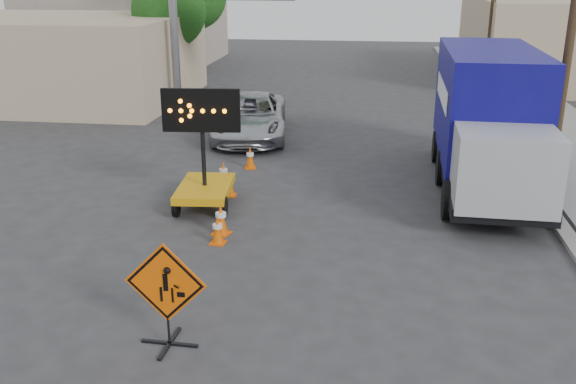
% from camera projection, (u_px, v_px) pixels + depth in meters
% --- Properties ---
extents(ground, '(100.00, 100.00, 0.00)m').
position_uv_depth(ground, '(230.00, 323.00, 11.74)').
color(ground, '#2D2D30').
rests_on(ground, ground).
extents(curb_right, '(0.40, 60.00, 0.12)m').
position_uv_depth(curb_right, '(498.00, 135.00, 24.82)').
color(curb_right, gray).
rests_on(curb_right, ground).
extents(sidewalk_right, '(4.00, 60.00, 0.15)m').
position_uv_depth(sidewalk_right, '(560.00, 137.00, 24.51)').
color(sidewalk_right, gray).
rests_on(sidewalk_right, ground).
extents(storefront_left_near, '(14.00, 10.00, 4.00)m').
position_uv_depth(storefront_left_near, '(41.00, 58.00, 31.62)').
color(storefront_left_near, tan).
rests_on(storefront_left_near, ground).
extents(storefront_left_far, '(12.00, 10.00, 4.40)m').
position_uv_depth(storefront_left_far, '(127.00, 29.00, 44.79)').
color(storefront_left_far, '#A6968A').
rests_on(storefront_left_far, ground).
extents(building_right_far, '(10.00, 14.00, 4.60)m').
position_uv_depth(building_right_far, '(561.00, 39.00, 37.36)').
color(building_right_far, tan).
rests_on(building_right_far, ground).
extents(utility_pole_near, '(1.80, 0.26, 9.00)m').
position_uv_depth(utility_pole_near, '(572.00, 23.00, 18.52)').
color(utility_pole_near, '#3F2E1B').
rests_on(utility_pole_near, ground).
extents(utility_pole_far, '(1.80, 0.26, 9.00)m').
position_uv_depth(utility_pole_far, '(494.00, 1.00, 31.62)').
color(utility_pole_far, '#3F2E1B').
rests_on(utility_pole_far, ground).
extents(tree_left_near, '(3.71, 3.71, 6.03)m').
position_uv_depth(tree_left_near, '(169.00, 11.00, 32.00)').
color(tree_left_near, '#3F2E1B').
rests_on(tree_left_near, ground).
extents(construction_sign, '(1.44, 1.02, 1.91)m').
position_uv_depth(construction_sign, '(166.00, 293.00, 10.75)').
color(construction_sign, black).
rests_on(construction_sign, ground).
extents(arrow_board, '(2.05, 2.39, 3.25)m').
position_uv_depth(arrow_board, '(205.00, 181.00, 17.33)').
color(arrow_board, '#CE920B').
rests_on(arrow_board, ground).
extents(pickup_truck, '(3.50, 6.19, 1.63)m').
position_uv_depth(pickup_truck, '(250.00, 116.00, 24.56)').
color(pickup_truck, '#AEB1B6').
rests_on(pickup_truck, ground).
extents(box_truck, '(2.86, 8.44, 3.98)m').
position_uv_depth(box_truck, '(487.00, 128.00, 18.57)').
color(box_truck, black).
rests_on(box_truck, ground).
extents(cone_a, '(0.39, 0.39, 0.69)m').
position_uv_depth(cone_a, '(218.00, 230.00, 15.07)').
color(cone_a, '#E45604').
rests_on(cone_a, ground).
extents(cone_b, '(0.51, 0.51, 0.80)m').
position_uv_depth(cone_b, '(221.00, 219.00, 15.59)').
color(cone_b, '#E45604').
rests_on(cone_b, ground).
extents(cone_c, '(0.38, 0.38, 0.72)m').
position_uv_depth(cone_c, '(229.00, 184.00, 18.26)').
color(cone_c, '#E45604').
rests_on(cone_c, ground).
extents(cone_d, '(0.47, 0.47, 0.75)m').
position_uv_depth(cone_d, '(223.00, 174.00, 19.13)').
color(cone_d, '#E45604').
rests_on(cone_d, ground).
extents(cone_e, '(0.45, 0.45, 0.73)m').
position_uv_depth(cone_e, '(250.00, 157.00, 20.82)').
color(cone_e, '#E45604').
rests_on(cone_e, ground).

